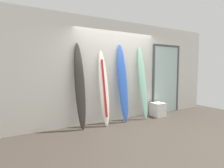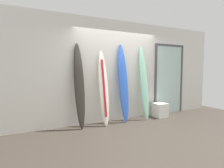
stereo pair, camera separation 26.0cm
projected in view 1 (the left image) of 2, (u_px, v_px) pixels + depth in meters
The scene contains 8 objects.
ground at pixel (144, 133), 4.14m from camera, with size 8.00×8.00×0.04m, color #3A322B.
wall_back at pixel (115, 71), 5.16m from camera, with size 7.20×0.20×2.80m, color silver.
surfboard_charcoal at pixel (80, 86), 4.33m from camera, with size 0.27×0.39×2.10m.
surfboard_ivory at pixel (104, 88), 4.63m from camera, with size 0.27×0.46×1.94m.
surfboard_cobalt at pixel (123, 83), 4.95m from camera, with size 0.30×0.39×2.14m.
surfboard_seafoam at pixel (143, 82), 5.26m from camera, with size 0.25×0.43×2.12m.
display_block_left at pixel (158, 109), 5.56m from camera, with size 0.37×0.37×0.42m.
glass_door at pixel (166, 78), 6.00m from camera, with size 1.17×0.06×2.25m.
Camera 1 is at (-2.62, -3.16, 1.44)m, focal length 28.81 mm.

